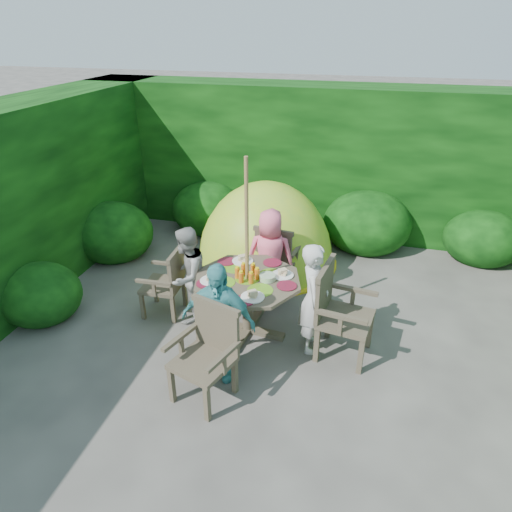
% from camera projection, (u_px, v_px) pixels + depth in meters
% --- Properties ---
extents(ground, '(60.00, 60.00, 0.00)m').
position_uv_depth(ground, '(294.00, 369.00, 5.04)').
color(ground, '#474440').
rests_on(ground, ground).
extents(hedge_enclosure, '(9.00, 9.00, 2.50)m').
position_uv_depth(hedge_enclosure, '(317.00, 220.00, 5.61)').
color(hedge_enclosure, black).
rests_on(hedge_enclosure, ground).
extents(patio_table, '(1.44, 1.44, 0.91)m').
position_uv_depth(patio_table, '(248.00, 287.00, 5.37)').
color(patio_table, '#3E3629').
rests_on(patio_table, ground).
extents(parasol_pole, '(0.05, 0.05, 2.20)m').
position_uv_depth(parasol_pole, '(247.00, 252.00, 5.15)').
color(parasol_pole, olive).
rests_on(parasol_pole, ground).
extents(garden_chair_right, '(0.66, 0.71, 1.06)m').
position_uv_depth(garden_chair_right, '(338.00, 311.00, 5.06)').
color(garden_chair_right, '#3E3629').
rests_on(garden_chair_right, ground).
extents(garden_chair_left, '(0.50, 0.56, 0.89)m').
position_uv_depth(garden_chair_left, '(168.00, 281.00, 5.80)').
color(garden_chair_left, '#3E3629').
rests_on(garden_chair_left, ground).
extents(garden_chair_back, '(0.64, 0.58, 0.95)m').
position_uv_depth(garden_chair_back, '(277.00, 257.00, 6.33)').
color(garden_chair_back, '#3E3629').
rests_on(garden_chair_back, ground).
extents(garden_chair_front, '(0.71, 0.67, 0.97)m').
position_uv_depth(garden_chair_front, '(208.00, 352.00, 4.51)').
color(garden_chair_front, '#3E3629').
rests_on(garden_chair_front, ground).
extents(child_right, '(0.38, 0.53, 1.33)m').
position_uv_depth(child_right, '(314.00, 298.00, 5.10)').
color(child_right, silver).
rests_on(child_right, ground).
extents(child_left, '(0.52, 0.65, 1.26)m').
position_uv_depth(child_left, '(187.00, 276.00, 5.63)').
color(child_left, '#999894').
rests_on(child_left, ground).
extents(child_back, '(0.67, 0.47, 1.31)m').
position_uv_depth(child_back, '(270.00, 257.00, 6.02)').
color(child_back, '#FF6987').
rests_on(child_back, ground).
extents(child_front, '(0.80, 0.34, 1.35)m').
position_uv_depth(child_front, '(218.00, 322.00, 4.69)').
color(child_front, teal).
rests_on(child_front, ground).
extents(dome_tent, '(2.26, 2.26, 2.59)m').
position_uv_depth(dome_tent, '(265.00, 261.00, 7.29)').
color(dome_tent, '#BED629').
rests_on(dome_tent, ground).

